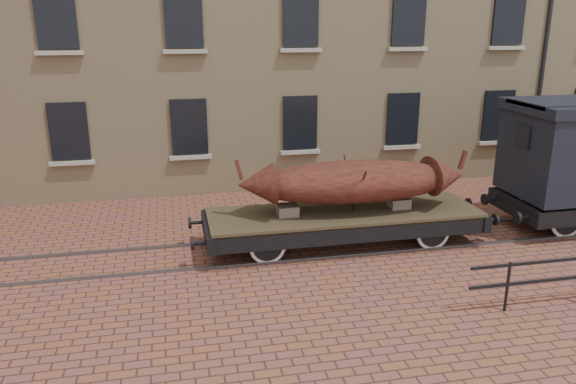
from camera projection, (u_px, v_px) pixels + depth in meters
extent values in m
plane|color=brown|center=(306.00, 248.00, 13.72)|extent=(90.00, 90.00, 0.00)
cube|color=black|center=(69.00, 131.00, 16.52)|extent=(1.10, 0.12, 1.70)
cube|color=#A6A292|center=(72.00, 163.00, 16.75)|extent=(1.30, 0.18, 0.12)
cube|color=black|center=(189.00, 127.00, 17.22)|extent=(1.10, 0.12, 1.70)
cube|color=#A6A292|center=(191.00, 157.00, 17.44)|extent=(1.30, 0.18, 0.12)
cube|color=black|center=(300.00, 122.00, 17.91)|extent=(1.10, 0.12, 1.70)
cube|color=#A6A292|center=(300.00, 152.00, 18.14)|extent=(1.30, 0.18, 0.12)
cube|color=black|center=(403.00, 119.00, 18.61)|extent=(1.10, 0.12, 1.70)
cube|color=#A6A292|center=(402.00, 147.00, 18.83)|extent=(1.30, 0.18, 0.12)
cube|color=black|center=(498.00, 115.00, 19.30)|extent=(1.10, 0.12, 1.70)
cube|color=#A6A292|center=(496.00, 143.00, 19.52)|extent=(1.30, 0.18, 0.12)
cube|color=black|center=(56.00, 18.00, 15.58)|extent=(1.10, 0.12, 1.70)
cube|color=#A6A292|center=(59.00, 53.00, 15.81)|extent=(1.30, 0.18, 0.12)
cube|color=black|center=(183.00, 18.00, 16.28)|extent=(1.10, 0.12, 1.70)
cube|color=#A6A292|center=(185.00, 51.00, 16.50)|extent=(1.30, 0.18, 0.12)
cube|color=black|center=(301.00, 18.00, 16.97)|extent=(1.10, 0.12, 1.70)
cube|color=#A6A292|center=(301.00, 50.00, 17.20)|extent=(1.30, 0.18, 0.12)
cube|color=black|center=(409.00, 18.00, 17.67)|extent=(1.10, 0.12, 1.70)
cube|color=#A6A292|center=(408.00, 49.00, 17.89)|extent=(1.30, 0.18, 0.12)
cube|color=black|center=(509.00, 18.00, 18.36)|extent=(1.10, 0.12, 1.70)
cube|color=#A6A292|center=(506.00, 48.00, 18.58)|extent=(1.30, 0.18, 0.12)
cube|color=#59595E|center=(313.00, 258.00, 13.04)|extent=(30.00, 0.08, 0.06)
cube|color=#59595E|center=(299.00, 236.00, 14.39)|extent=(30.00, 0.08, 0.06)
cylinder|color=black|center=(507.00, 287.00, 10.62)|extent=(0.06, 0.06, 1.00)
cube|color=#4E4327|center=(344.00, 213.00, 13.67)|extent=(6.61, 1.94, 0.11)
cube|color=black|center=(356.00, 234.00, 12.89)|extent=(6.61, 0.14, 0.40)
cube|color=black|center=(333.00, 210.00, 14.57)|extent=(6.61, 0.14, 0.40)
cube|color=black|center=(208.00, 231.00, 13.07)|extent=(0.19, 2.03, 0.40)
cylinder|color=black|center=(199.00, 243.00, 12.41)|extent=(0.31, 0.09, 0.09)
cylinder|color=black|center=(192.00, 243.00, 12.38)|extent=(0.07, 0.28, 0.28)
cylinder|color=black|center=(196.00, 223.00, 13.64)|extent=(0.31, 0.09, 0.09)
cylinder|color=black|center=(190.00, 223.00, 13.61)|extent=(0.07, 0.28, 0.28)
cube|color=black|center=(467.00, 212.00, 14.39)|extent=(0.19, 2.03, 0.40)
cylinder|color=black|center=(490.00, 220.00, 13.82)|extent=(0.31, 0.09, 0.09)
cylinder|color=black|center=(495.00, 220.00, 13.85)|extent=(0.07, 0.28, 0.28)
cylinder|color=black|center=(463.00, 204.00, 15.05)|extent=(0.31, 0.09, 0.09)
cylinder|color=black|center=(468.00, 203.00, 15.08)|extent=(0.07, 0.28, 0.28)
cylinder|color=black|center=(262.00, 235.00, 13.39)|extent=(0.09, 1.67, 0.09)
cylinder|color=silver|center=(268.00, 246.00, 12.71)|extent=(0.85, 0.06, 0.85)
cylinder|color=black|center=(268.00, 246.00, 12.71)|extent=(0.69, 0.09, 0.69)
cube|color=black|center=(268.00, 239.00, 12.55)|extent=(0.79, 0.07, 0.09)
cylinder|color=silver|center=(258.00, 225.00, 14.06)|extent=(0.85, 0.06, 0.85)
cylinder|color=black|center=(258.00, 225.00, 14.06)|extent=(0.69, 0.09, 0.69)
cube|color=black|center=(257.00, 215.00, 14.10)|extent=(0.79, 0.07, 0.09)
cylinder|color=black|center=(420.00, 223.00, 14.19)|extent=(0.09, 1.67, 0.09)
cylinder|color=silver|center=(433.00, 233.00, 13.52)|extent=(0.85, 0.06, 0.85)
cylinder|color=black|center=(433.00, 233.00, 13.52)|extent=(0.69, 0.09, 0.69)
cube|color=black|center=(436.00, 226.00, 13.36)|extent=(0.79, 0.07, 0.09)
cylinder|color=silver|center=(409.00, 214.00, 14.86)|extent=(0.85, 0.06, 0.85)
cylinder|color=black|center=(409.00, 214.00, 14.86)|extent=(0.69, 0.09, 0.69)
cube|color=black|center=(408.00, 205.00, 14.90)|extent=(0.79, 0.07, 0.09)
cube|color=black|center=(344.00, 226.00, 13.77)|extent=(3.53, 0.05, 0.05)
cube|color=#746255|center=(288.00, 210.00, 13.34)|extent=(0.48, 0.44, 0.25)
cube|color=#746255|center=(399.00, 203.00, 13.90)|extent=(0.48, 0.44, 0.25)
ellipsoid|color=maroon|center=(354.00, 181.00, 13.48)|extent=(5.06, 1.74, 1.00)
cone|color=maroon|center=(256.00, 184.00, 13.08)|extent=(0.90, 0.98, 0.95)
cube|color=maroon|center=(239.00, 170.00, 12.91)|extent=(0.20, 0.11, 0.48)
cone|color=maroon|center=(447.00, 175.00, 13.86)|extent=(0.90, 0.98, 0.95)
cube|color=maroon|center=(463.00, 160.00, 13.81)|extent=(0.20, 0.11, 0.48)
cylinder|color=black|center=(359.00, 192.00, 13.14)|extent=(0.04, 0.86, 1.24)
cylinder|color=black|center=(349.00, 182.00, 13.90)|extent=(0.04, 0.86, 1.24)
cube|color=black|center=(515.00, 207.00, 14.64)|extent=(0.21, 2.26, 0.42)
cylinder|color=black|center=(517.00, 218.00, 13.85)|extent=(0.08, 0.30, 0.30)
cylinder|color=black|center=(485.00, 199.00, 15.26)|extent=(0.08, 0.30, 0.30)
cylinder|color=black|center=(549.00, 212.00, 14.91)|extent=(0.09, 1.79, 0.09)
cylinder|color=silver|center=(567.00, 221.00, 14.24)|extent=(0.90, 0.07, 0.90)
cylinder|color=black|center=(567.00, 221.00, 14.24)|extent=(0.74, 0.09, 0.74)
cylinder|color=silver|center=(532.00, 204.00, 15.58)|extent=(0.90, 0.07, 0.90)
cylinder|color=black|center=(532.00, 204.00, 15.58)|extent=(0.74, 0.09, 0.74)
cube|color=black|center=(523.00, 136.00, 14.09)|extent=(0.08, 0.57, 0.57)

